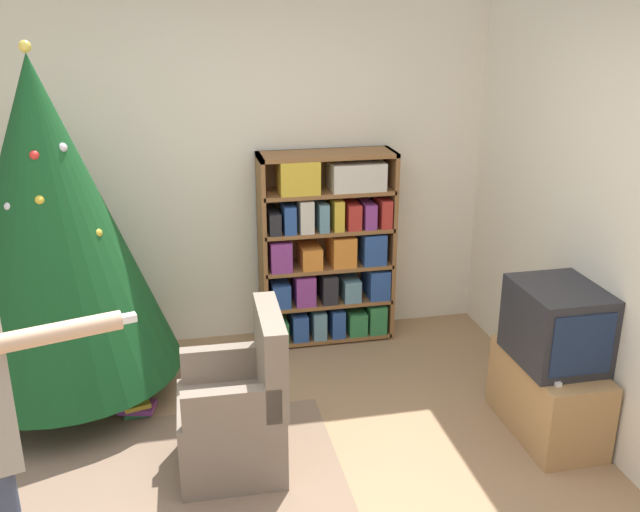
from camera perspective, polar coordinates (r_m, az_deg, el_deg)
wall_back at (r=5.22m, az=-8.10°, el=6.85°), size 8.00×0.10×2.60m
bookshelf at (r=5.26m, az=0.73°, el=0.56°), size 0.99×0.32×1.44m
tv_stand at (r=4.52m, az=17.76°, el=-10.60°), size 0.41×0.77×0.48m
television at (r=4.31m, az=18.43°, el=-5.22°), size 0.44×0.55×0.46m
game_remote at (r=4.17m, az=18.19°, el=-9.40°), size 0.04×0.12×0.02m
christmas_tree at (r=4.58m, az=-20.89°, el=2.56°), size 1.46×1.46×2.25m
armchair at (r=4.00m, az=-6.58°, el=-12.51°), size 0.58×0.57×0.92m
book_pile_near_tree at (r=4.71m, az=-14.46°, el=-11.61°), size 0.25×0.20×0.09m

